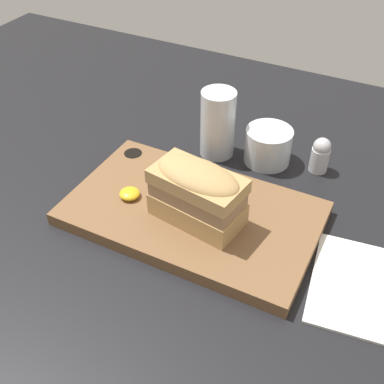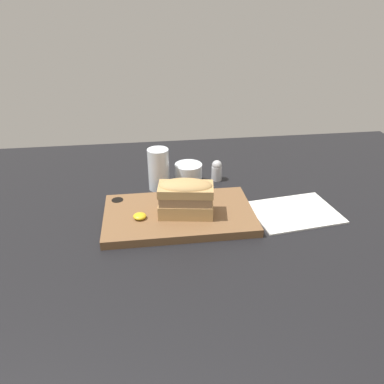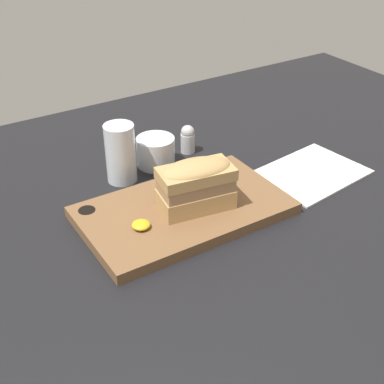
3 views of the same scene
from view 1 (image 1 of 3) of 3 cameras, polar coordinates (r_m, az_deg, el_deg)
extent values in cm
cube|color=black|center=(76.78, 3.40, -3.17)|extent=(175.75, 109.53, 2.00)
cube|color=brown|center=(74.51, 0.03, -2.54)|extent=(38.12, 22.58, 2.14)
cylinder|color=black|center=(86.00, -6.98, 4.32)|extent=(3.16, 3.16, 1.07)
cube|color=tan|center=(70.98, 0.63, -2.02)|extent=(14.38, 9.01, 3.61)
cube|color=#9E7A56|center=(69.01, 0.65, -0.18)|extent=(13.81, 8.65, 2.37)
cube|color=tan|center=(67.57, 0.66, 1.29)|extent=(14.38, 9.01, 2.16)
ellipsoid|color=tan|center=(67.01, 0.67, 1.89)|extent=(14.10, 8.83, 3.25)
ellipsoid|color=gold|center=(76.02, -7.40, -0.19)|extent=(3.25, 3.25, 1.30)
cylinder|color=silver|center=(85.69, 3.07, 8.08)|extent=(6.18, 6.18, 12.36)
cylinder|color=silver|center=(87.43, 3.00, 6.30)|extent=(5.43, 5.43, 5.56)
cylinder|color=silver|center=(86.21, 9.00, 5.43)|extent=(8.25, 8.25, 6.36)
cylinder|color=black|center=(86.40, 8.98, 5.25)|extent=(7.42, 7.42, 5.28)
cylinder|color=silver|center=(86.32, 14.86, 3.72)|extent=(3.22, 3.22, 4.40)
sphere|color=#B7B7BC|center=(84.77, 15.17, 5.23)|extent=(3.06, 3.06, 3.06)
camera|label=2|loc=(0.46, -104.49, -11.74)|focal=35.00mm
camera|label=3|loc=(0.71, -85.98, 9.35)|focal=50.00mm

